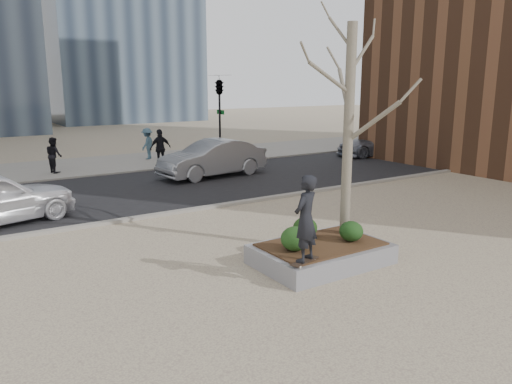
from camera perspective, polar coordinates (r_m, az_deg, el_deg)
ground at (r=11.30m, az=3.49°, el=-9.11°), size 120.00×120.00×0.00m
street at (r=19.88m, az=-13.99°, el=0.09°), size 60.00×8.00×0.02m
far_sidewalk at (r=26.49m, az=-19.07°, el=2.81°), size 60.00×6.00×0.02m
planter at (r=11.81m, az=7.43°, el=-7.05°), size 3.00×2.00×0.45m
planter_mulch at (r=11.73m, az=7.46°, el=-5.92°), size 2.70×1.70×0.04m
sycamore_tree at (r=12.04m, az=10.65°, el=10.55°), size 2.80×2.80×6.60m
shrub_left at (r=11.10m, az=4.48°, el=-5.34°), size 0.64×0.64×0.54m
shrub_middle at (r=12.02m, az=5.64°, el=-4.08°), size 0.58×0.58×0.50m
shrub_right at (r=11.94m, az=10.83°, el=-4.42°), size 0.56×0.56×0.47m
skateboard at (r=10.51m, az=5.58°, el=-8.00°), size 0.80×0.41×0.08m
skateboarder at (r=10.22m, az=5.69°, el=-3.03°), size 0.78×0.66×1.81m
car_silver at (r=22.26m, az=-5.00°, el=3.86°), size 5.05×2.20×1.62m
car_third at (r=29.36m, az=13.76°, el=5.43°), size 5.15×2.99×1.40m
pedestrian_a at (r=24.89m, az=-22.09°, el=3.94°), size 0.77×0.91×1.64m
pedestrian_b at (r=27.81m, az=-12.30°, el=5.43°), size 1.21×1.22×1.69m
pedestrian_c at (r=25.10m, az=-10.86°, el=4.95°), size 1.12×0.52×1.86m
traffic_light_far at (r=26.39m, az=-4.16°, el=8.33°), size 0.60×2.48×4.50m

